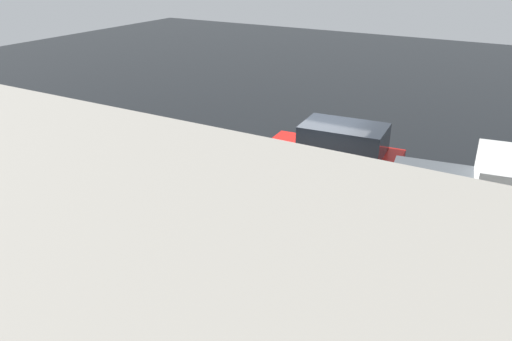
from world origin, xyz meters
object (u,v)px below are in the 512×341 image
moving_hatchback (334,158)px  fire_hydrant (176,187)px  pedestrian (149,178)px  sign_post (103,149)px

moving_hatchback → fire_hydrant: 4.66m
moving_hatchback → fire_hydrant: (3.63, 2.85, -0.63)m
fire_hydrant → pedestrian: (0.62, 0.39, 0.28)m
pedestrian → sign_post: (1.03, 0.62, 0.90)m
fire_hydrant → pedestrian: size_ratio=0.66×
fire_hydrant → pedestrian: 0.78m
sign_post → fire_hydrant: bearing=-148.5°
sign_post → pedestrian: bearing=-149.1°
moving_hatchback → fire_hydrant: size_ratio=5.02×
fire_hydrant → pedestrian: bearing=32.6°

